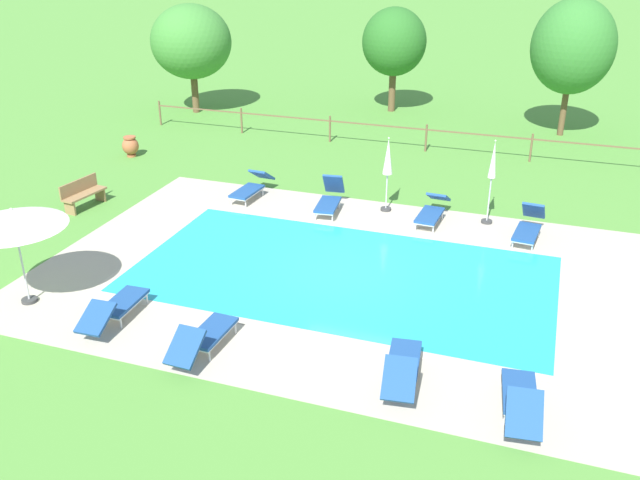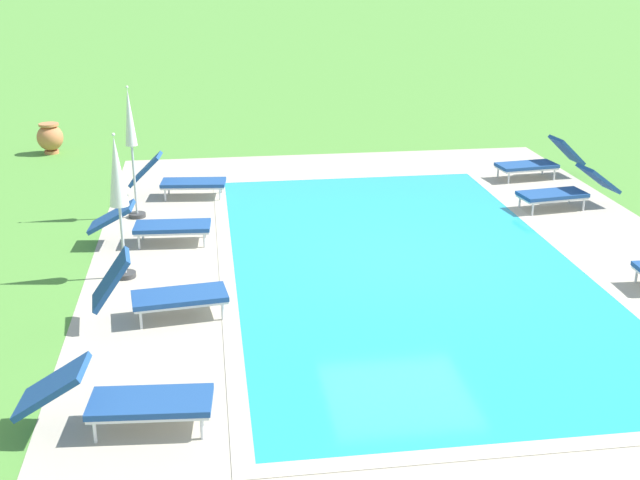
% 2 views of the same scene
% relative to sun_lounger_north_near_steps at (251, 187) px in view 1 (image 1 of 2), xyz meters
% --- Properties ---
extents(ground_plane, '(160.00, 160.00, 0.00)m').
position_rel_sun_lounger_north_near_steps_xyz_m(ground_plane, '(4.30, -4.09, -0.36)').
color(ground_plane, '#518E38').
extents(pool_deck_paving, '(14.92, 10.10, 0.01)m').
position_rel_sun_lounger_north_near_steps_xyz_m(pool_deck_paving, '(4.30, -4.09, -0.36)').
color(pool_deck_paving, '#B2A893').
rests_on(pool_deck_paving, ground).
extents(swimming_pool_water, '(10.30, 5.49, 0.01)m').
position_rel_sun_lounger_north_near_steps_xyz_m(swimming_pool_water, '(4.30, -4.09, -0.36)').
color(swimming_pool_water, '#23A8C1').
rests_on(swimming_pool_water, ground).
extents(pool_coping_rim, '(10.78, 5.97, 0.01)m').
position_rel_sun_lounger_north_near_steps_xyz_m(pool_coping_rim, '(4.30, -4.09, -0.36)').
color(pool_coping_rim, '#C0B59F').
rests_on(pool_coping_rim, ground).
extents(sun_lounger_north_near_steps, '(0.76, 2.07, 0.79)m').
position_rel_sun_lounger_north_near_steps_xyz_m(sun_lounger_north_near_steps, '(0.00, 0.00, 0.00)').
color(sun_lounger_north_near_steps, navy).
rests_on(sun_lounger_north_near_steps, ground).
extents(sun_lounger_north_mid, '(0.68, 2.03, 0.82)m').
position_rel_sun_lounger_north_near_steps_xyz_m(sun_lounger_north_mid, '(2.70, -8.27, 0.00)').
color(sun_lounger_north_mid, navy).
rests_on(sun_lounger_north_mid, ground).
extents(sun_lounger_north_far, '(0.79, 1.98, 0.92)m').
position_rel_sun_lounger_north_near_steps_xyz_m(sun_lounger_north_far, '(8.52, -0.42, 0.02)').
color(sun_lounger_north_far, navy).
rests_on(sun_lounger_north_far, ground).
extents(sun_lounger_north_end, '(0.85, 2.07, 0.83)m').
position_rel_sun_lounger_north_near_steps_xyz_m(sun_lounger_north_end, '(6.71, -7.94, 0.01)').
color(sun_lounger_north_end, navy).
rests_on(sun_lounger_north_end, ground).
extents(sun_lounger_south_near_corner, '(0.81, 1.88, 1.02)m').
position_rel_sun_lounger_north_near_steps_xyz_m(sun_lounger_south_near_corner, '(2.71, -0.28, 0.03)').
color(sun_lounger_south_near_corner, navy).
rests_on(sun_lounger_south_near_corner, ground).
extents(sun_lounger_south_mid, '(0.68, 2.10, 0.71)m').
position_rel_sun_lounger_north_near_steps_xyz_m(sun_lounger_south_mid, '(0.30, -7.83, -0.01)').
color(sun_lounger_south_mid, navy).
rests_on(sun_lounger_south_mid, ground).
extents(sun_lounger_south_far, '(0.72, 2.09, 0.74)m').
position_rel_sun_lounger_north_near_steps_xyz_m(sun_lounger_south_far, '(5.79, -0.05, -0.01)').
color(sun_lounger_south_far, navy).
rests_on(sun_lounger_south_far, ground).
extents(sun_lounger_south_end, '(0.83, 2.00, 0.91)m').
position_rel_sun_lounger_north_near_steps_xyz_m(sun_lounger_south_end, '(8.90, -8.27, 0.02)').
color(sun_lounger_south_end, navy).
rests_on(sun_lounger_south_end, ground).
extents(patio_umbrella_open_foreground, '(2.30, 2.30, 2.34)m').
position_rel_sun_lounger_north_near_steps_xyz_m(patio_umbrella_open_foreground, '(-2.10, -7.78, 1.73)').
color(patio_umbrella_open_foreground, '#383838').
rests_on(patio_umbrella_open_foreground, ground).
extents(patio_umbrella_closed_row_west, '(0.32, 0.32, 2.29)m').
position_rel_sun_lounger_north_near_steps_xyz_m(patio_umbrella_closed_row_west, '(4.31, 0.34, 1.19)').
color(patio_umbrella_closed_row_west, '#383838').
rests_on(patio_umbrella_closed_row_west, ground).
extents(patio_umbrella_closed_row_centre, '(0.32, 0.32, 2.50)m').
position_rel_sun_lounger_north_near_steps_xyz_m(patio_umbrella_closed_row_centre, '(7.33, 0.37, 1.26)').
color(patio_umbrella_closed_row_centre, '#383838').
rests_on(patio_umbrella_closed_row_centre, ground).
extents(wooden_bench_lawn_side, '(0.64, 1.55, 0.87)m').
position_rel_sun_lounger_north_near_steps_xyz_m(wooden_bench_lawn_side, '(-4.52, -2.45, 0.10)').
color(wooden_bench_lawn_side, '#937047').
rests_on(wooden_bench_lawn_side, ground).
extents(terracotta_urn_by_tree, '(0.61, 0.61, 0.77)m').
position_rel_sun_lounger_north_near_steps_xyz_m(terracotta_urn_by_tree, '(-6.02, 2.40, 0.05)').
color(terracotta_urn_by_tree, '#A85B38').
rests_on(terracotta_urn_by_tree, ground).
extents(perimeter_fence, '(23.24, 0.08, 1.05)m').
position_rel_sun_lounger_north_near_steps_xyz_m(perimeter_fence, '(4.27, 6.65, 0.34)').
color(perimeter_fence, brown).
rests_on(perimeter_fence, ground).
extents(tree_far_west, '(2.88, 2.88, 4.64)m').
position_rel_sun_lounger_north_near_steps_xyz_m(tree_far_west, '(1.54, 12.34, 2.76)').
color(tree_far_west, brown).
rests_on(tree_far_west, ground).
extents(tree_west_mid, '(3.57, 3.57, 4.80)m').
position_rel_sun_lounger_north_near_steps_xyz_m(tree_west_mid, '(-6.94, 9.16, 2.80)').
color(tree_west_mid, brown).
rests_on(tree_west_mid, ground).
extents(tree_centre, '(3.24, 3.24, 5.42)m').
position_rel_sun_lounger_north_near_steps_xyz_m(tree_centre, '(9.09, 10.71, 3.20)').
color(tree_centre, brown).
rests_on(tree_centre, ground).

